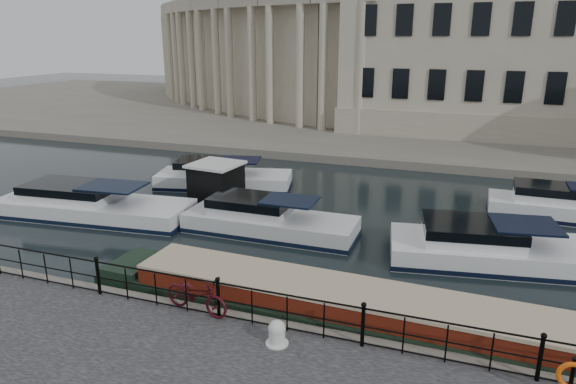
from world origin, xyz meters
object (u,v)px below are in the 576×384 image
(mooring_bollard, at_px, (277,333))
(narrowboat, at_px, (349,315))
(life_ring_post, at_px, (573,377))
(bicycle, at_px, (196,294))
(harbour_hut, at_px, (217,186))

(mooring_bollard, xyz_separation_m, narrowboat, (1.32, 2.29, -0.49))
(life_ring_post, bearing_deg, mooring_bollard, -179.71)
(bicycle, xyz_separation_m, narrowboat, (4.00, 1.58, -0.73))
(mooring_bollard, bearing_deg, bicycle, 165.27)
(narrowboat, xyz_separation_m, harbour_hut, (-8.66, 8.63, 0.59))
(life_ring_post, bearing_deg, harbour_hut, 141.99)
(life_ring_post, bearing_deg, narrowboat, 156.82)
(life_ring_post, height_order, harbour_hut, harbour_hut)
(harbour_hut, bearing_deg, bicycle, -58.77)
(mooring_bollard, bearing_deg, narrowboat, 59.98)
(mooring_bollard, distance_m, life_ring_post, 6.60)
(mooring_bollard, bearing_deg, harbour_hut, 123.91)
(narrowboat, bearing_deg, mooring_bollard, -118.17)
(life_ring_post, relative_size, harbour_hut, 0.32)
(bicycle, height_order, mooring_bollard, bicycle)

